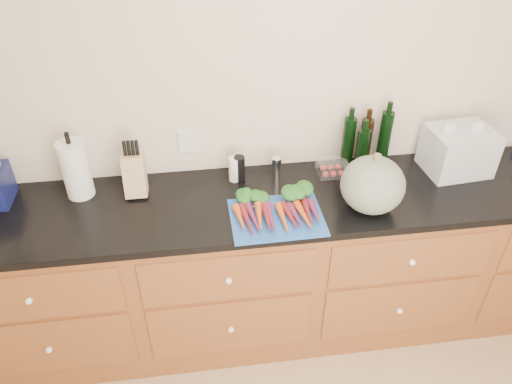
{
  "coord_description": "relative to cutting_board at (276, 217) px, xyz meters",
  "views": [
    {
      "loc": [
        -0.54,
        -0.64,
        2.45
      ],
      "look_at": [
        -0.29,
        1.2,
        1.06
      ],
      "focal_mm": 35.0,
      "sensor_mm": 36.0,
      "label": 1
    }
  ],
  "objects": [
    {
      "name": "wall_back",
      "position": [
        0.2,
        0.48,
        0.35
      ],
      "size": [
        4.1,
        0.05,
        2.6
      ],
      "primitive_type": "cube",
      "color": "beige",
      "rests_on": "ground"
    },
    {
      "name": "cabinets",
      "position": [
        0.2,
        0.16,
        -0.49
      ],
      "size": [
        3.6,
        0.64,
        0.9
      ],
      "color": "brown",
      "rests_on": "ground"
    },
    {
      "name": "countertop",
      "position": [
        0.2,
        0.16,
        -0.03
      ],
      "size": [
        3.64,
        0.62,
        0.04
      ],
      "primitive_type": "cube",
      "color": "black",
      "rests_on": "cabinets"
    },
    {
      "name": "cutting_board",
      "position": [
        0.0,
        0.0,
        0.0
      ],
      "size": [
        0.44,
        0.34,
        0.01
      ],
      "primitive_type": "cube",
      "rotation": [
        0.0,
        0.0,
        0.01
      ],
      "color": "#2154AD",
      "rests_on": "countertop"
    },
    {
      "name": "carrots",
      "position": [
        0.0,
        0.04,
        0.03
      ],
      "size": [
        0.39,
        0.28,
        0.05
      ],
      "color": "#E2561A",
      "rests_on": "cutting_board"
    },
    {
      "name": "squash",
      "position": [
        0.46,
        0.02,
        0.13
      ],
      "size": [
        0.3,
        0.3,
        0.27
      ],
      "primitive_type": "ellipsoid",
      "color": "#5C6A59",
      "rests_on": "countertop"
    },
    {
      "name": "paper_towel",
      "position": [
        -0.94,
        0.32,
        0.14
      ],
      "size": [
        0.13,
        0.13,
        0.3
      ],
      "primitive_type": "cylinder",
      "color": "white",
      "rests_on": "countertop"
    },
    {
      "name": "knife_block",
      "position": [
        -0.66,
        0.3,
        0.1
      ],
      "size": [
        0.11,
        0.11,
        0.21
      ],
      "primitive_type": "cube",
      "color": "tan",
      "rests_on": "countertop"
    },
    {
      "name": "grinder_salt",
      "position": [
        -0.16,
        0.34,
        0.06
      ],
      "size": [
        0.06,
        0.06,
        0.13
      ],
      "primitive_type": "cylinder",
      "color": "white",
      "rests_on": "countertop"
    },
    {
      "name": "grinder_pepper",
      "position": [
        -0.14,
        0.34,
        0.06
      ],
      "size": [
        0.06,
        0.06,
        0.14
      ],
      "primitive_type": "cylinder",
      "color": "black",
      "rests_on": "countertop"
    },
    {
      "name": "canister_chrome",
      "position": [
        0.06,
        0.34,
        0.05
      ],
      "size": [
        0.05,
        0.05,
        0.12
      ],
      "primitive_type": "cylinder",
      "color": "white",
      "rests_on": "countertop"
    },
    {
      "name": "tomato_box",
      "position": [
        0.35,
        0.33,
        0.03
      ],
      "size": [
        0.15,
        0.12,
        0.07
      ],
      "primitive_type": "cube",
      "color": "white",
      "rests_on": "countertop"
    },
    {
      "name": "bottles",
      "position": [
        0.53,
        0.37,
        0.14
      ],
      "size": [
        0.26,
        0.13,
        0.31
      ],
      "color": "black",
      "rests_on": "countertop"
    },
    {
      "name": "grocery_bag",
      "position": [
        1.01,
        0.28,
        0.11
      ],
      "size": [
        0.34,
        0.29,
        0.24
      ],
      "primitive_type": null,
      "rotation": [
        0.0,
        0.0,
        0.09
      ],
      "color": "silver",
      "rests_on": "countertop"
    }
  ]
}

